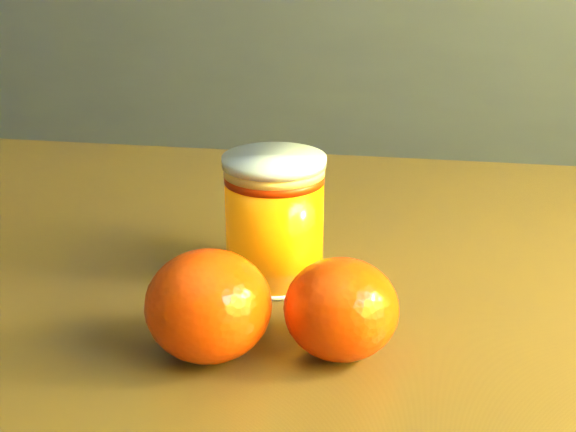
# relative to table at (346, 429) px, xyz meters

# --- Properties ---
(kitchen_counter) EXTENTS (3.15, 0.60, 0.90)m
(kitchen_counter) POSITION_rel_table_xyz_m (-0.75, 1.24, -0.20)
(kitchen_counter) COLOR #48494D
(kitchen_counter) RESTS_ON ground
(table) EXTENTS (1.07, 0.81, 0.75)m
(table) POSITION_rel_table_xyz_m (0.00, 0.00, 0.00)
(table) COLOR brown
(table) RESTS_ON ground
(juice_glass) EXTENTS (0.07, 0.07, 0.09)m
(juice_glass) POSITION_rel_table_xyz_m (-0.06, 0.03, 0.14)
(juice_glass) COLOR orange
(juice_glass) RESTS_ON table
(orange_front) EXTENTS (0.08, 0.08, 0.07)m
(orange_front) POSITION_rel_table_xyz_m (-0.07, -0.08, 0.13)
(orange_front) COLOR #FC3C05
(orange_front) RESTS_ON table
(orange_back) EXTENTS (0.09, 0.09, 0.06)m
(orange_back) POSITION_rel_table_xyz_m (0.01, -0.06, 0.13)
(orange_back) COLOR #FC3C05
(orange_back) RESTS_ON table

